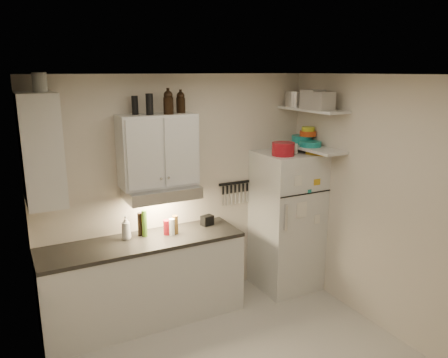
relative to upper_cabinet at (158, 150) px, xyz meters
name	(u,v)px	position (x,y,z in m)	size (l,w,h in m)	color
ceiling	(250,73)	(0.30, -1.33, 0.78)	(3.20, 3.00, 0.02)	white
back_wall	(180,191)	(0.30, 0.18, -0.53)	(3.20, 0.02, 2.60)	beige
left_wall	(41,275)	(-1.31, -1.33, -0.53)	(0.02, 3.00, 2.60)	beige
right_wall	(386,207)	(1.91, -1.33, -0.53)	(0.02, 3.00, 2.60)	beige
base_cabinet	(144,282)	(-0.25, -0.14, -1.39)	(2.10, 0.60, 0.88)	silver
countertop	(142,242)	(-0.25, -0.14, -0.93)	(2.10, 0.62, 0.04)	black
upper_cabinet	(158,150)	(0.00, 0.00, 0.00)	(0.80, 0.33, 0.75)	silver
side_cabinet	(41,149)	(-1.14, -0.14, 0.12)	(0.33, 0.55, 1.00)	silver
range_hood	(161,192)	(0.00, -0.06, -0.44)	(0.76, 0.46, 0.12)	silver
fridge	(287,221)	(1.55, -0.18, -0.98)	(0.70, 0.68, 1.70)	silver
shelf_hi	(312,110)	(1.75, -0.31, 0.38)	(0.30, 0.95, 0.03)	silver
shelf_lo	(310,148)	(1.75, -0.31, -0.07)	(0.30, 0.95, 0.03)	silver
knife_strip	(235,183)	(1.00, 0.15, -0.51)	(0.42, 0.02, 0.03)	black
dutch_oven	(283,149)	(1.37, -0.30, -0.05)	(0.26, 0.26, 0.15)	maroon
book_stack	(318,151)	(1.76, -0.42, -0.09)	(0.17, 0.21, 0.07)	gold
spice_jar	(295,149)	(1.57, -0.26, -0.07)	(0.07, 0.07, 0.11)	silver
stock_pot	(295,99)	(1.74, -0.01, 0.48)	(0.25, 0.25, 0.18)	silver
tin_a	(313,99)	(1.68, -0.40, 0.50)	(0.21, 0.19, 0.21)	#AAAAAD
tin_b	(323,101)	(1.69, -0.56, 0.49)	(0.20, 0.20, 0.20)	#AAAAAD
bowl_teal	(302,140)	(1.78, -0.10, 0.00)	(0.25, 0.25, 0.10)	#18847F
bowl_orange	(308,133)	(1.82, -0.17, 0.08)	(0.20, 0.20, 0.06)	#C94012
bowl_yellow	(308,129)	(1.82, -0.17, 0.13)	(0.15, 0.15, 0.05)	#B0B920
plates	(310,144)	(1.74, -0.32, -0.02)	(0.25, 0.25, 0.06)	#18847F
growler_a	(168,102)	(0.10, -0.07, 0.50)	(0.10, 0.10, 0.24)	black
growler_b	(181,102)	(0.27, 0.00, 0.49)	(0.09, 0.09, 0.22)	black
thermos_a	(150,104)	(-0.09, -0.06, 0.48)	(0.07, 0.07, 0.21)	black
thermos_b	(135,105)	(-0.21, 0.04, 0.47)	(0.06, 0.06, 0.19)	black
side_jar	(40,82)	(-1.08, -0.07, 0.71)	(0.12, 0.12, 0.17)	silver
soap_bottle	(126,226)	(-0.39, -0.02, -0.76)	(0.11, 0.11, 0.28)	silver
pepper_mill	(175,225)	(0.13, -0.11, -0.80)	(0.06, 0.06, 0.20)	brown
oil_bottle	(145,224)	(-0.19, -0.04, -0.76)	(0.06, 0.06, 0.29)	#436D1B
vinegar_bottle	(140,224)	(-0.22, 0.01, -0.78)	(0.05, 0.05, 0.25)	black
clear_bottle	(172,227)	(0.08, -0.13, -0.81)	(0.06, 0.06, 0.18)	silver
red_jar	(167,227)	(0.04, -0.09, -0.83)	(0.08, 0.08, 0.16)	maroon
caddy	(207,220)	(0.55, -0.03, -0.85)	(0.13, 0.09, 0.11)	black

